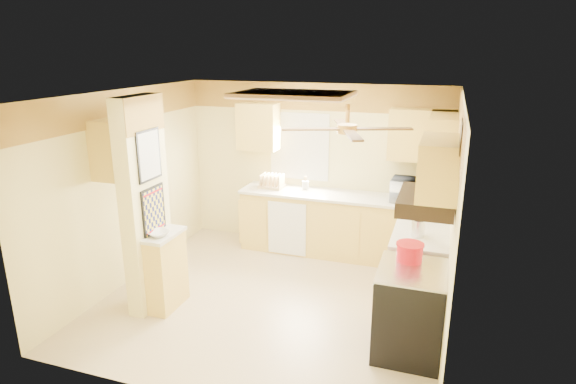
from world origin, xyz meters
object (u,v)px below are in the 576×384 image
(kettle, at_px, (418,228))
(dutch_oven, at_px, (410,252))
(microwave, at_px, (413,191))
(stove, at_px, (410,310))
(bowl, at_px, (158,234))

(kettle, bearing_deg, dutch_oven, -93.29)
(microwave, distance_m, dutch_oven, 1.94)
(stove, distance_m, dutch_oven, 0.58)
(dutch_oven, bearing_deg, kettle, 86.71)
(bowl, bearing_deg, microwave, 40.18)
(stove, bearing_deg, bowl, -178.12)
(stove, xyz_separation_m, microwave, (-0.18, 2.12, 0.64))
(dutch_oven, bearing_deg, stove, -74.19)
(stove, height_order, microwave, microwave)
(microwave, xyz_separation_m, dutch_oven, (0.13, -1.93, -0.09))
(microwave, relative_size, bowl, 2.45)
(stove, relative_size, microwave, 1.58)
(stove, xyz_separation_m, dutch_oven, (-0.05, 0.19, 0.55))
(stove, relative_size, dutch_oven, 3.26)
(stove, relative_size, kettle, 3.97)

